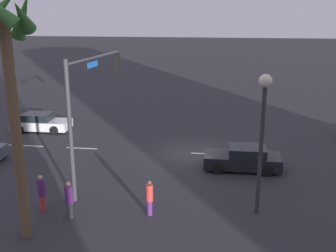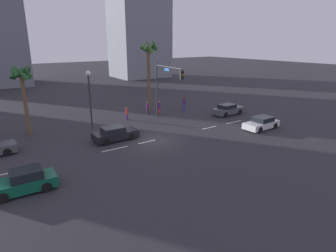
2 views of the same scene
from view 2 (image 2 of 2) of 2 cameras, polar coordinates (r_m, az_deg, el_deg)
ground_plane at (r=27.65m, az=-2.81°, el=-2.85°), size 220.00×220.00×0.00m
lane_stripe_1 at (r=23.97m, az=-29.39°, el=-8.24°), size 2.31×0.14×0.01m
lane_stripe_2 at (r=25.84m, az=-10.52°, el=-4.53°), size 2.51×0.14×0.01m
lane_stripe_3 at (r=27.25m, az=-4.27°, el=-3.17°), size 1.86×0.14×0.01m
lane_stripe_4 at (r=31.91m, az=8.28°, el=-0.32°), size 2.09×0.14×0.01m
lane_stripe_5 at (r=34.58m, az=12.97°, el=0.76°), size 2.45×0.14×0.01m
lane_stripe_6 at (r=37.92m, az=17.51°, el=1.80°), size 1.93×0.14×0.01m
car_1 at (r=37.93m, az=11.89°, el=3.21°), size 4.42×1.89×1.37m
car_2 at (r=27.98m, az=-10.50°, el=-1.52°), size 4.28×1.99×1.34m
car_3 at (r=32.68m, az=18.16°, el=0.52°), size 4.25×1.98×1.31m
car_4 at (r=20.53m, az=-26.80°, el=-9.91°), size 4.00×1.95×1.46m
traffic_signal at (r=33.39m, az=-0.70°, el=8.66°), size 1.03×6.28×6.68m
streetlamp at (r=31.66m, az=-15.45°, el=7.21°), size 0.56×0.56×6.22m
pedestrian_0 at (r=34.88m, az=-8.21°, el=2.62°), size 0.38×0.38×1.64m
pedestrian_1 at (r=37.08m, az=-4.10°, el=3.64°), size 0.48×0.48×1.72m
pedestrian_2 at (r=37.42m, az=-1.78°, el=3.80°), size 0.45×0.45×1.71m
pedestrian_3 at (r=39.05m, az=3.21°, el=4.50°), size 0.42×0.42×1.93m
palm_tree_1 at (r=31.38m, az=-27.16°, el=8.37°), size 2.26×2.47×7.26m
palm_tree_2 at (r=38.14m, az=-3.86°, el=13.37°), size 2.28×2.58×9.57m
building_1 at (r=77.36m, az=-5.82°, el=19.44°), size 13.22×11.57×26.18m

